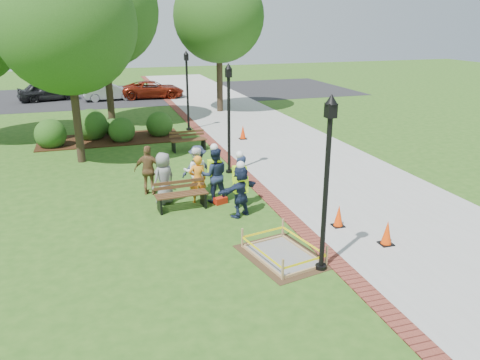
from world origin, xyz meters
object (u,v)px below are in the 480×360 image
object	(u,v)px
hivis_worker_a	(241,189)
hivis_worker_b	(240,179)
lamp_near	(327,172)
wet_concrete_pad	(283,248)
hivis_worker_c	(215,173)
cone_front	(387,233)
bench_near	(182,201)

from	to	relation	value
hivis_worker_a	hivis_worker_b	world-z (taller)	hivis_worker_b
lamp_near	hivis_worker_b	bearing A→B (deg)	98.57
wet_concrete_pad	hivis_worker_c	world-z (taller)	hivis_worker_c
wet_concrete_pad	hivis_worker_c	size ratio (longest dim) A/B	1.30
wet_concrete_pad	cone_front	distance (m)	2.93
wet_concrete_pad	hivis_worker_b	size ratio (longest dim) A/B	1.39
hivis_worker_c	hivis_worker_b	bearing A→B (deg)	-44.77
bench_near	lamp_near	bearing A→B (deg)	-62.35
wet_concrete_pad	hivis_worker_a	size ratio (longest dim) A/B	1.46
cone_front	hivis_worker_a	distance (m)	4.44
cone_front	lamp_near	size ratio (longest dim) A/B	0.17
cone_front	hivis_worker_b	distance (m)	4.88
lamp_near	hivis_worker_c	world-z (taller)	lamp_near
lamp_near	hivis_worker_c	bearing A→B (deg)	104.56
lamp_near	hivis_worker_b	world-z (taller)	lamp_near
lamp_near	hivis_worker_a	bearing A→B (deg)	103.45
lamp_near	hivis_worker_a	xyz separation A→B (m)	(-0.89, 3.71, -1.59)
wet_concrete_pad	hivis_worker_b	xyz separation A→B (m)	(-0.02, 3.62, 0.69)
cone_front	hivis_worker_b	size ratio (longest dim) A/B	0.38
lamp_near	bench_near	bearing A→B (deg)	117.65
hivis_worker_c	lamp_near	bearing A→B (deg)	-75.44
hivis_worker_b	hivis_worker_c	distance (m)	0.93
wet_concrete_pad	hivis_worker_c	xyz separation A→B (m)	(-0.68, 4.27, 0.75)
cone_front	hivis_worker_c	size ratio (longest dim) A/B	0.35
bench_near	cone_front	xyz separation A→B (m)	(4.78, -4.18, 0.06)
wet_concrete_pad	bench_near	xyz separation A→B (m)	(-1.86, 3.95, 0.05)
bench_near	cone_front	bearing A→B (deg)	-41.14
lamp_near	hivis_worker_b	size ratio (longest dim) A/B	2.28
lamp_near	cone_front	bearing A→B (deg)	15.55
bench_near	cone_front	distance (m)	6.35
cone_front	lamp_near	xyz separation A→B (m)	(-2.26, -0.63, 2.14)
wet_concrete_pad	cone_front	world-z (taller)	cone_front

